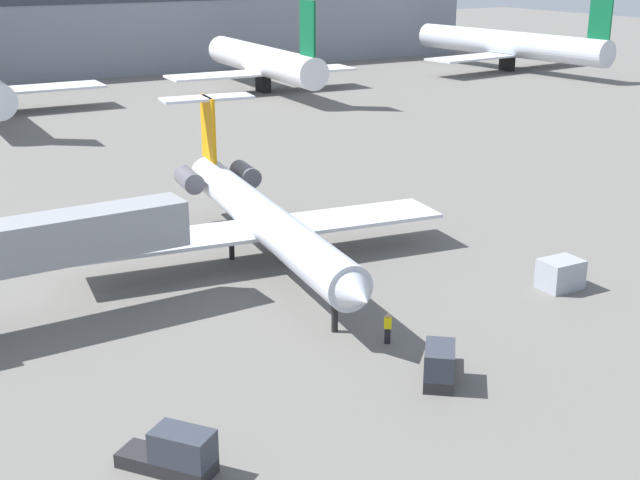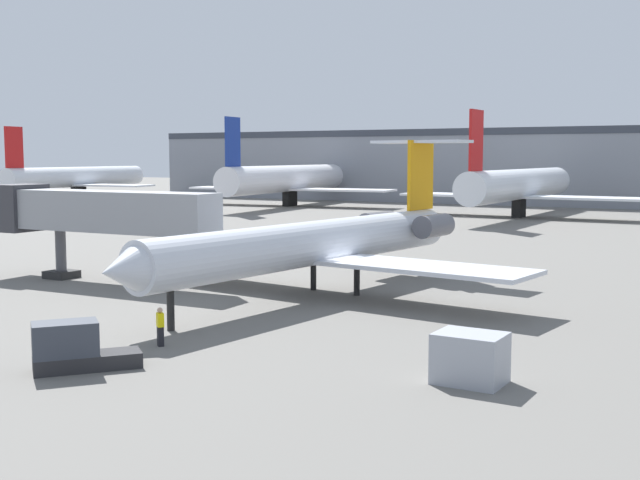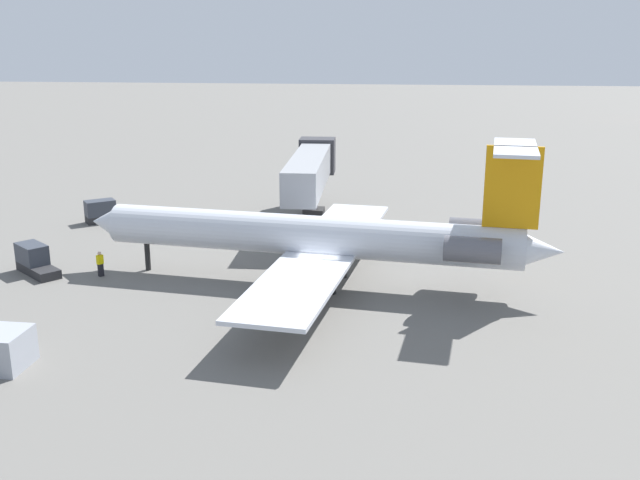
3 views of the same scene
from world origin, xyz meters
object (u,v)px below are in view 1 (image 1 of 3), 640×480
baggage_tug_lead (176,454)px  parked_airliner_east_end (509,44)px  regional_jet (259,214)px  baggage_tug_trailing (439,364)px  jet_bridge (12,248)px  cargo_container_uld (560,274)px  ground_crew_marshaller (388,328)px  parked_airliner_east_mid (263,61)px

baggage_tug_lead → parked_airliner_east_end: size_ratio=0.10×
regional_jet → baggage_tug_trailing: 19.56m
jet_bridge → cargo_container_uld: jet_bridge is taller
cargo_container_uld → parked_airliner_east_end: size_ratio=0.06×
baggage_tug_trailing → parked_airliner_east_end: parked_airliner_east_end is taller
regional_jet → parked_airliner_east_end: size_ratio=0.76×
baggage_tug_lead → baggage_tug_trailing: size_ratio=1.01×
regional_jet → jet_bridge: (-16.01, -2.87, 1.33)m
ground_crew_marshaller → baggage_tug_lead: (-13.90, -5.53, -0.02)m
jet_bridge → baggage_tug_lead: size_ratio=4.27×
baggage_tug_trailing → parked_airliner_east_mid: bearing=68.5°
ground_crew_marshaller → baggage_tug_lead: 14.96m
cargo_container_uld → parked_airliner_east_mid: (19.23, 78.04, 3.51)m
parked_airliner_east_mid → parked_airliner_east_end: parked_airliner_east_end is taller
jet_bridge → baggage_tug_lead: (2.22, -17.43, -3.71)m
baggage_tug_trailing → parked_airliner_east_mid: 90.09m
parked_airliner_east_mid → ground_crew_marshaller: bearing=-112.5°
regional_jet → jet_bridge: bearing=-169.8°
regional_jet → cargo_container_uld: bearing=-45.2°
baggage_tug_trailing → cargo_container_uld: (13.70, 5.75, 0.08)m
jet_bridge → parked_airliner_east_mid: 83.10m
baggage_tug_trailing → parked_airliner_east_mid: size_ratio=0.12×
regional_jet → ground_crew_marshaller: bearing=-89.6°
jet_bridge → cargo_container_uld: bearing=-20.0°
regional_jet → ground_crew_marshaller: 14.95m
parked_airliner_east_end → cargo_container_uld: bearing=-130.3°
parked_airliner_east_mid → jet_bridge: bearing=-126.0°
regional_jet → parked_airliner_east_end: parked_airliner_east_end is taller
regional_jet → baggage_tug_lead: (-13.79, -20.30, -2.38)m
ground_crew_marshaller → cargo_container_uld: 13.53m
baggage_tug_lead → parked_airliner_east_end: parked_airliner_east_end is taller
parked_airliner_east_mid → regional_jet: bearing=-117.0°
ground_crew_marshaller → jet_bridge: bearing=143.6°
regional_jet → ground_crew_marshaller: regional_jet is taller
regional_jet → parked_airliner_east_mid: (32.82, 64.37, 1.21)m
jet_bridge → parked_airliner_east_mid: size_ratio=0.51×
parked_airliner_east_mid → parked_airliner_east_end: bearing=0.0°
baggage_tug_lead → cargo_container_uld: (27.38, 6.63, 0.08)m
regional_jet → ground_crew_marshaller: size_ratio=18.08×
ground_crew_marshaller → baggage_tug_trailing: size_ratio=0.42×
cargo_container_uld → parked_airliner_east_mid: parked_airliner_east_mid is taller
baggage_tug_trailing → cargo_container_uld: size_ratio=1.61×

